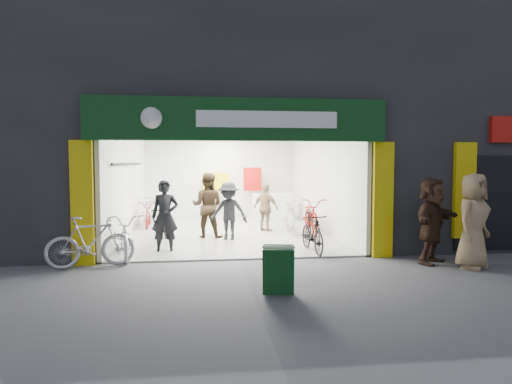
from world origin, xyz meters
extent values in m
plane|color=#56565B|center=(0.00, 0.00, 0.00)|extent=(60.00, 60.00, 0.00)
cube|color=#232326|center=(1.00, 5.00, 5.75)|extent=(16.00, 10.00, 4.50)
cube|color=#232326|center=(-5.50, 5.00, 1.75)|extent=(5.00, 10.00, 3.50)
cube|color=#232326|center=(6.00, 5.00, 1.75)|extent=(6.00, 10.00, 3.50)
cube|color=#9E9E99|center=(0.00, 4.00, 0.02)|extent=(6.00, 8.00, 0.04)
cube|color=silver|center=(0.00, 8.10, 1.60)|extent=(6.00, 0.20, 3.20)
cube|color=silver|center=(-2.95, 4.00, 1.60)|extent=(0.10, 8.00, 3.20)
cube|color=silver|center=(2.95, 4.00, 1.60)|extent=(0.10, 8.00, 3.20)
cube|color=white|center=(0.00, 4.00, 3.25)|extent=(6.00, 8.00, 0.10)
cube|color=black|center=(0.00, 0.10, 3.35)|extent=(6.00, 0.30, 0.30)
cube|color=#0C3512|center=(0.00, -0.12, 3.05)|extent=(6.40, 0.25, 0.90)
cube|color=white|center=(0.60, -0.26, 3.05)|extent=(3.00, 0.02, 0.35)
cube|color=#DFC10B|center=(-3.25, -0.06, 1.30)|extent=(0.45, 0.12, 2.60)
cube|color=#DFC10B|center=(3.25, -0.06, 1.30)|extent=(0.45, 0.12, 2.60)
cube|color=#DFC10B|center=(5.20, -0.06, 1.50)|extent=(0.50, 0.12, 2.20)
cylinder|color=black|center=(-2.82, 3.40, 2.10)|extent=(0.06, 5.00, 0.06)
cube|color=silver|center=(1.80, 6.50, 0.50)|extent=(1.40, 0.60, 1.00)
cube|color=white|center=(0.00, 1.20, 3.18)|extent=(1.30, 0.35, 0.04)
cube|color=white|center=(0.00, 3.00, 3.18)|extent=(1.30, 0.35, 0.04)
cube|color=white|center=(0.00, 4.80, 3.18)|extent=(1.30, 0.35, 0.04)
cube|color=white|center=(0.00, 6.60, 3.18)|extent=(1.30, 0.35, 0.04)
imported|color=silver|center=(-2.50, 0.60, 0.51)|extent=(1.03, 2.02, 1.01)
imported|color=black|center=(-1.80, 2.35, 0.50)|extent=(0.62, 1.69, 0.99)
imported|color=maroon|center=(-2.50, 5.39, 0.44)|extent=(0.67, 1.71, 0.88)
imported|color=silver|center=(-2.50, 5.49, 0.55)|extent=(0.57, 1.86, 1.11)
imported|color=black|center=(1.80, 0.60, 0.49)|extent=(0.54, 1.64, 0.97)
imported|color=maroon|center=(2.50, 3.49, 0.54)|extent=(0.89, 2.12, 1.09)
imported|color=#B8B8BD|center=(1.80, 3.26, 0.51)|extent=(0.60, 1.73, 1.02)
imported|color=#AEAFB3|center=(-3.05, -0.30, 0.53)|extent=(1.82, 0.94, 1.06)
imported|color=black|center=(-1.65, 1.09, 0.87)|extent=(0.64, 0.43, 1.73)
imported|color=#342717|center=(-0.62, 3.02, 0.93)|extent=(1.05, 0.91, 1.85)
imported|color=black|center=(-0.05, 2.50, 0.81)|extent=(1.18, 0.91, 1.61)
imported|color=#927255|center=(1.18, 3.92, 0.75)|extent=(0.90, 0.86, 1.50)
imported|color=#977C57|center=(4.63, -1.31, 0.96)|extent=(1.12, 1.04, 1.93)
imported|color=#362318|center=(4.04, -0.79, 0.91)|extent=(1.64, 1.51, 1.83)
cube|color=#10421B|center=(0.38, -2.86, 0.41)|extent=(0.53, 0.28, 0.76)
cube|color=#10421B|center=(0.44, -2.54, 0.41)|extent=(0.53, 0.28, 0.76)
cube|color=white|center=(0.41, -2.70, 0.79)|extent=(0.53, 0.14, 0.05)
camera|label=1|loc=(-0.85, -9.82, 2.14)|focal=32.00mm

